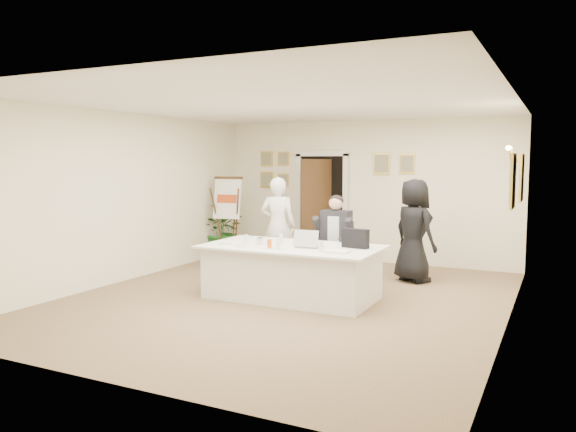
# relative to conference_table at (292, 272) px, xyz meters

# --- Properties ---
(floor) EXTENTS (7.00, 7.00, 0.00)m
(floor) POSITION_rel_conference_table_xyz_m (-0.04, -0.08, -0.39)
(floor) COLOR brown
(floor) RESTS_ON ground
(ceiling) EXTENTS (6.00, 7.00, 0.02)m
(ceiling) POSITION_rel_conference_table_xyz_m (-0.04, -0.08, 2.41)
(ceiling) COLOR white
(ceiling) RESTS_ON wall_back
(wall_back) EXTENTS (6.00, 0.10, 2.80)m
(wall_back) POSITION_rel_conference_table_xyz_m (-0.04, 3.42, 1.01)
(wall_back) COLOR white
(wall_back) RESTS_ON floor
(wall_front) EXTENTS (6.00, 0.10, 2.80)m
(wall_front) POSITION_rel_conference_table_xyz_m (-0.04, -3.58, 1.01)
(wall_front) COLOR white
(wall_front) RESTS_ON floor
(wall_left) EXTENTS (0.10, 7.00, 2.80)m
(wall_left) POSITION_rel_conference_table_xyz_m (-3.04, -0.08, 1.01)
(wall_left) COLOR white
(wall_left) RESTS_ON floor
(wall_right) EXTENTS (0.10, 7.00, 2.80)m
(wall_right) POSITION_rel_conference_table_xyz_m (2.96, -0.08, 1.01)
(wall_right) COLOR white
(wall_right) RESTS_ON floor
(doorway) EXTENTS (1.14, 0.86, 2.20)m
(doorway) POSITION_rel_conference_table_xyz_m (-0.92, 3.24, 0.65)
(doorway) COLOR black
(doorway) RESTS_ON floor
(pictures_back_wall) EXTENTS (3.40, 0.06, 0.80)m
(pictures_back_wall) POSITION_rel_conference_table_xyz_m (-0.84, 3.39, 1.46)
(pictures_back_wall) COLOR gold
(pictures_back_wall) RESTS_ON wall_back
(pictures_right_wall) EXTENTS (0.06, 2.20, 0.80)m
(pictures_right_wall) POSITION_rel_conference_table_xyz_m (2.93, 1.12, 1.36)
(pictures_right_wall) COLOR gold
(pictures_right_wall) RESTS_ON wall_right
(wall_sconce) EXTENTS (0.20, 0.30, 0.24)m
(wall_sconce) POSITION_rel_conference_table_xyz_m (2.86, 1.12, 1.71)
(wall_sconce) COLOR gold
(wall_sconce) RESTS_ON wall_right
(conference_table) EXTENTS (2.56, 1.37, 0.78)m
(conference_table) POSITION_rel_conference_table_xyz_m (0.00, 0.00, 0.00)
(conference_table) COLOR silver
(conference_table) RESTS_ON floor
(seated_man) EXTENTS (0.78, 0.81, 1.48)m
(seated_man) POSITION_rel_conference_table_xyz_m (0.28, 1.01, 0.35)
(seated_man) COLOR black
(seated_man) RESTS_ON floor
(flip_chart) EXTENTS (0.59, 0.40, 1.65)m
(flip_chart) POSITION_rel_conference_table_xyz_m (-2.55, 2.37, 0.37)
(flip_chart) COLOR #332210
(flip_chart) RESTS_ON floor
(standing_man) EXTENTS (0.71, 0.55, 1.72)m
(standing_man) POSITION_rel_conference_table_xyz_m (-1.01, 1.52, 0.47)
(standing_man) COLOR white
(standing_man) RESTS_ON floor
(standing_woman) EXTENTS (1.00, 0.92, 1.71)m
(standing_woman) POSITION_rel_conference_table_xyz_m (1.32, 1.92, 0.46)
(standing_woman) COLOR black
(standing_woman) RESTS_ON floor
(potted_palm) EXTENTS (1.08, 0.96, 1.11)m
(potted_palm) POSITION_rel_conference_table_xyz_m (-2.84, 2.60, 0.16)
(potted_palm) COLOR #1D571D
(potted_palm) RESTS_ON floor
(laptop) EXTENTS (0.39, 0.40, 0.28)m
(laptop) POSITION_rel_conference_table_xyz_m (0.28, 0.00, 0.52)
(laptop) COLOR #B7BABC
(laptop) RESTS_ON conference_table
(laptop_bag) EXTENTS (0.40, 0.17, 0.27)m
(laptop_bag) POSITION_rel_conference_table_xyz_m (0.90, 0.20, 0.52)
(laptop_bag) COLOR black
(laptop_bag) RESTS_ON conference_table
(paper_stack) EXTENTS (0.34, 0.25, 0.03)m
(paper_stack) POSITION_rel_conference_table_xyz_m (0.82, -0.29, 0.40)
(paper_stack) COLOR white
(paper_stack) RESTS_ON conference_table
(plate_left) EXTENTS (0.24, 0.24, 0.01)m
(plate_left) POSITION_rel_conference_table_xyz_m (-0.93, -0.32, 0.39)
(plate_left) COLOR white
(plate_left) RESTS_ON conference_table
(plate_mid) EXTENTS (0.25, 0.25, 0.01)m
(plate_mid) POSITION_rel_conference_table_xyz_m (-0.60, -0.39, 0.39)
(plate_mid) COLOR white
(plate_mid) RESTS_ON conference_table
(plate_near) EXTENTS (0.26, 0.26, 0.01)m
(plate_near) POSITION_rel_conference_table_xyz_m (-0.12, -0.38, 0.39)
(plate_near) COLOR white
(plate_near) RESTS_ON conference_table
(glass_a) EXTENTS (0.07, 0.07, 0.14)m
(glass_a) POSITION_rel_conference_table_xyz_m (-0.68, -0.15, 0.45)
(glass_a) COLOR silver
(glass_a) RESTS_ON conference_table
(glass_b) EXTENTS (0.07, 0.07, 0.14)m
(glass_b) POSITION_rel_conference_table_xyz_m (-0.02, -0.37, 0.45)
(glass_b) COLOR silver
(glass_b) RESTS_ON conference_table
(glass_c) EXTENTS (0.07, 0.07, 0.14)m
(glass_c) POSITION_rel_conference_table_xyz_m (0.58, -0.30, 0.45)
(glass_c) COLOR silver
(glass_c) RESTS_ON conference_table
(glass_d) EXTENTS (0.07, 0.07, 0.14)m
(glass_d) POSITION_rel_conference_table_xyz_m (-0.25, 0.16, 0.45)
(glass_d) COLOR silver
(glass_d) RESTS_ON conference_table
(oj_glass) EXTENTS (0.07, 0.07, 0.13)m
(oj_glass) POSITION_rel_conference_table_xyz_m (-0.17, -0.38, 0.45)
(oj_glass) COLOR #E25213
(oj_glass) RESTS_ON conference_table
(steel_jug) EXTENTS (0.10, 0.10, 0.11)m
(steel_jug) POSITION_rel_conference_table_xyz_m (-0.44, -0.15, 0.44)
(steel_jug) COLOR silver
(steel_jug) RESTS_ON conference_table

